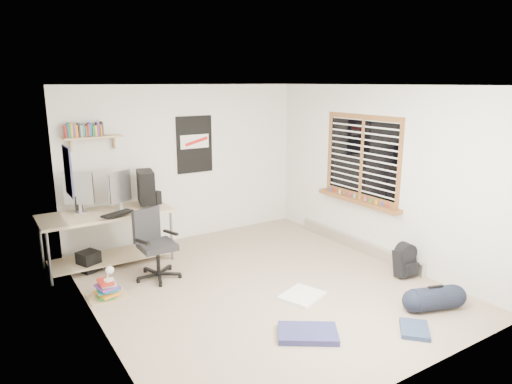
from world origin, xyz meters
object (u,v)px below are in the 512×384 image
office_chair (157,243)px  backpack (405,263)px  duffel_bag (434,298)px  book_stack (107,285)px  desk (108,240)px

office_chair → backpack: 3.28m
duffel_bag → book_stack: bearing=161.7°
office_chair → backpack: (2.77, -1.74, -0.29)m
office_chair → backpack: size_ratio=2.59×
desk → office_chair: (0.42, -0.83, 0.12)m
backpack → duffel_bag: (-0.43, -0.79, -0.06)m
office_chair → desk: bearing=97.6°
office_chair → backpack: office_chair is taller
duffel_bag → book_stack: 3.85m
office_chair → duffel_bag: 3.46m
book_stack → duffel_bag: bearing=-37.2°
desk → book_stack: bearing=-105.6°
desk → duffel_bag: bearing=-49.6°
desk → backpack: size_ratio=4.93×
desk → backpack: 4.10m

